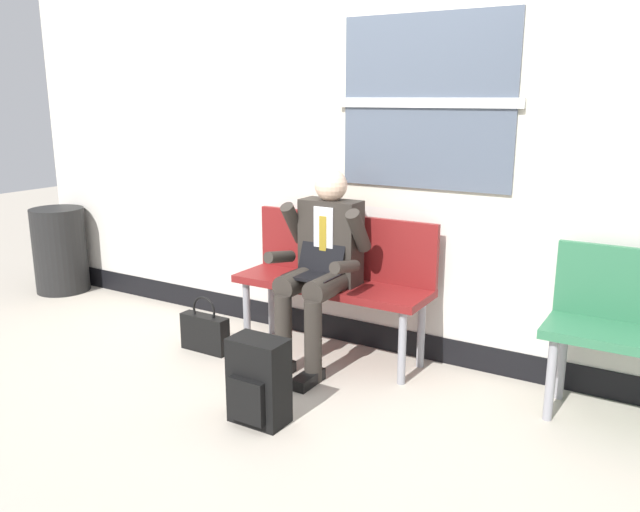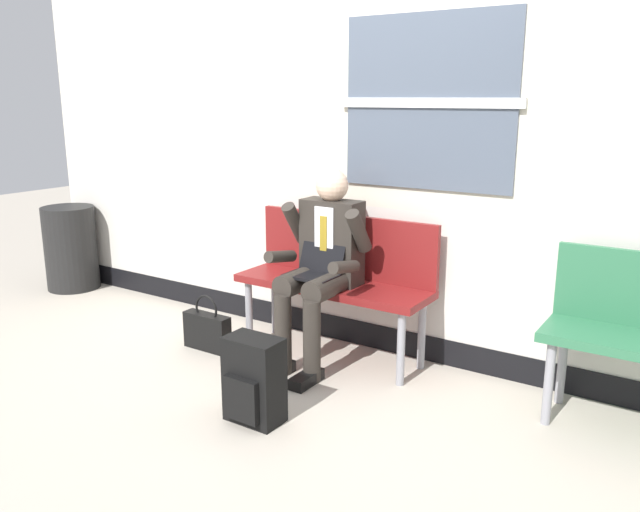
{
  "view_description": "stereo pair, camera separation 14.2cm",
  "coord_description": "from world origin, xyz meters",
  "px_view_note": "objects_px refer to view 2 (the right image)",
  "views": [
    {
      "loc": [
        1.97,
        -3.24,
        1.72
      ],
      "look_at": [
        -0.04,
        0.08,
        0.75
      ],
      "focal_mm": 35.83,
      "sensor_mm": 36.0,
      "label": 1
    },
    {
      "loc": [
        2.09,
        -3.16,
        1.72
      ],
      "look_at": [
        -0.04,
        0.08,
        0.75
      ],
      "focal_mm": 35.83,
      "sensor_mm": 36.0,
      "label": 2
    }
  ],
  "objects_px": {
    "backpack": "(253,381)",
    "person_seated": "(321,262)",
    "bench_with_person": "(338,272)",
    "handbag": "(207,330)",
    "trash_bin": "(71,248)"
  },
  "relations": [
    {
      "from": "backpack",
      "to": "trash_bin",
      "type": "xyz_separation_m",
      "value": [
        -2.98,
        1.04,
        0.15
      ]
    },
    {
      "from": "person_seated",
      "to": "trash_bin",
      "type": "distance_m",
      "value": 2.87
    },
    {
      "from": "bench_with_person",
      "to": "handbag",
      "type": "relative_size",
      "value": 3.4
    },
    {
      "from": "bench_with_person",
      "to": "backpack",
      "type": "distance_m",
      "value": 1.12
    },
    {
      "from": "backpack",
      "to": "trash_bin",
      "type": "height_order",
      "value": "trash_bin"
    },
    {
      "from": "backpack",
      "to": "person_seated",
      "type": "bearing_deg",
      "value": 98.43
    },
    {
      "from": "backpack",
      "to": "handbag",
      "type": "xyz_separation_m",
      "value": [
        -0.91,
        0.61,
        -0.09
      ]
    },
    {
      "from": "person_seated",
      "to": "backpack",
      "type": "distance_m",
      "value": 0.98
    },
    {
      "from": "handbag",
      "to": "bench_with_person",
      "type": "bearing_deg",
      "value": 29.74
    },
    {
      "from": "bench_with_person",
      "to": "handbag",
      "type": "distance_m",
      "value": 1.0
    },
    {
      "from": "backpack",
      "to": "bench_with_person",
      "type": "bearing_deg",
      "value": 96.85
    },
    {
      "from": "bench_with_person",
      "to": "person_seated",
      "type": "height_order",
      "value": "person_seated"
    },
    {
      "from": "handbag",
      "to": "backpack",
      "type": "bearing_deg",
      "value": -33.88
    },
    {
      "from": "backpack",
      "to": "handbag",
      "type": "height_order",
      "value": "backpack"
    },
    {
      "from": "person_seated",
      "to": "backpack",
      "type": "relative_size",
      "value": 2.67
    }
  ]
}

